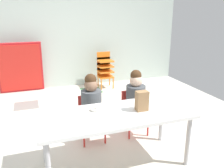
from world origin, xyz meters
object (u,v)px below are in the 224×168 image
craft_table (116,118)px  donut_powdered_on_plate (94,109)px  paper_plate_near_edge (94,111)px  seated_child_middle_seat (135,96)px  folded_activity_table (20,68)px  kid_chair_orange_stack (105,68)px  seated_child_near_camera (91,102)px  paper_bag_brown (142,101)px

craft_table → donut_powdered_on_plate: (-0.20, 0.13, 0.08)m
craft_table → paper_plate_near_edge: (-0.20, 0.13, 0.06)m
craft_table → seated_child_middle_seat: (0.50, 0.57, -0.01)m
folded_activity_table → donut_powdered_on_plate: bearing=-73.7°
seated_child_middle_seat → folded_activity_table: (-1.53, 2.39, -0.02)m
seated_child_middle_seat → donut_powdered_on_plate: size_ratio=9.05×
kid_chair_orange_stack → seated_child_near_camera: bearing=-111.8°
seated_child_near_camera → kid_chair_orange_stack: size_ratio=1.15×
seated_child_middle_seat → paper_plate_near_edge: (-0.70, -0.44, 0.07)m
craft_table → seated_child_near_camera: size_ratio=1.80×
donut_powdered_on_plate → kid_chair_orange_stack: bearing=70.1°
kid_chair_orange_stack → donut_powdered_on_plate: kid_chair_orange_stack is taller
craft_table → seated_child_middle_seat: size_ratio=1.80×
seated_child_middle_seat → kid_chair_orange_stack: size_ratio=1.15×
kid_chair_orange_stack → paper_plate_near_edge: (-0.95, -2.63, 0.17)m
kid_chair_orange_stack → paper_plate_near_edge: 2.81m
paper_bag_brown → paper_plate_near_edge: size_ratio=1.22×
seated_child_near_camera → seated_child_middle_seat: (0.62, 0.00, 0.00)m
donut_powdered_on_plate → paper_plate_near_edge: bearing=0.0°
seated_child_middle_seat → donut_powdered_on_plate: bearing=-147.6°
seated_child_near_camera → seated_child_middle_seat: same height
paper_bag_brown → kid_chair_orange_stack: bearing=80.7°
seated_child_middle_seat → paper_bag_brown: 0.65m
folded_activity_table → paper_bag_brown: folded_activity_table is taller
kid_chair_orange_stack → paper_plate_near_edge: kid_chair_orange_stack is taller
seated_child_middle_seat → paper_plate_near_edge: size_ratio=5.10×
craft_table → paper_bag_brown: (0.30, -0.02, 0.17)m
kid_chair_orange_stack → seated_child_middle_seat: bearing=-96.7°
craft_table → seated_child_middle_seat: 0.76m
kid_chair_orange_stack → donut_powdered_on_plate: size_ratio=7.89×
kid_chair_orange_stack → folded_activity_table: 1.80m
craft_table → paper_bag_brown: paper_bag_brown is taller
folded_activity_table → donut_powdered_on_plate: 2.96m
craft_table → folded_activity_table: (-1.03, 2.96, -0.02)m
paper_bag_brown → donut_powdered_on_plate: paper_bag_brown is taller
craft_table → paper_bag_brown: size_ratio=7.50×
kid_chair_orange_stack → paper_bag_brown: (-0.46, -2.78, 0.27)m
paper_bag_brown → paper_plate_near_edge: (-0.50, 0.15, -0.11)m
seated_child_middle_seat → donut_powdered_on_plate: seated_child_middle_seat is taller
paper_plate_near_edge → donut_powdered_on_plate: size_ratio=1.78×
donut_powdered_on_plate → seated_child_middle_seat: bearing=32.4°
paper_bag_brown → paper_plate_near_edge: paper_bag_brown is taller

